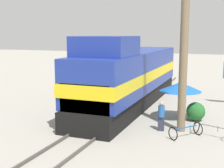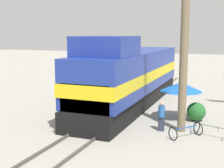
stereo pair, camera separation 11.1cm
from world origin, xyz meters
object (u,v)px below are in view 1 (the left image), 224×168
(locomotive, at_px, (129,77))
(utility_pole, at_px, (185,32))
(bicycle, at_px, (186,131))
(bicycle_spare, at_px, (212,130))
(vendor_umbrella, at_px, (181,87))
(person_bystander, at_px, (161,115))

(locomotive, distance_m, utility_pole, 6.83)
(bicycle, bearing_deg, bicycle_spare, -112.77)
(vendor_umbrella, distance_m, person_bystander, 2.88)
(vendor_umbrella, xyz_separation_m, person_bystander, (-0.54, -2.60, -1.12))
(locomotive, distance_m, person_bystander, 5.89)
(utility_pole, xyz_separation_m, bicycle, (0.39, -0.98, -4.80))
(utility_pole, bearing_deg, locomotive, 134.76)
(person_bystander, distance_m, bicycle, 1.58)
(utility_pole, distance_m, person_bystander, 4.42)
(person_bystander, distance_m, bicycle_spare, 2.60)
(vendor_umbrella, bearing_deg, bicycle, -75.57)
(locomotive, distance_m, vendor_umbrella, 4.40)
(locomotive, distance_m, bicycle_spare, 7.71)
(vendor_umbrella, bearing_deg, locomotive, 151.42)
(bicycle, bearing_deg, utility_pole, -29.10)
(bicycle_spare, bearing_deg, utility_pole, 97.58)
(person_bystander, relative_size, bicycle_spare, 0.86)
(person_bystander, bearing_deg, bicycle, -24.41)
(locomotive, bearing_deg, bicycle, -48.62)
(locomotive, height_order, bicycle_spare, locomotive)
(vendor_umbrella, height_order, bicycle, vendor_umbrella)
(locomotive, relative_size, utility_pole, 1.53)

